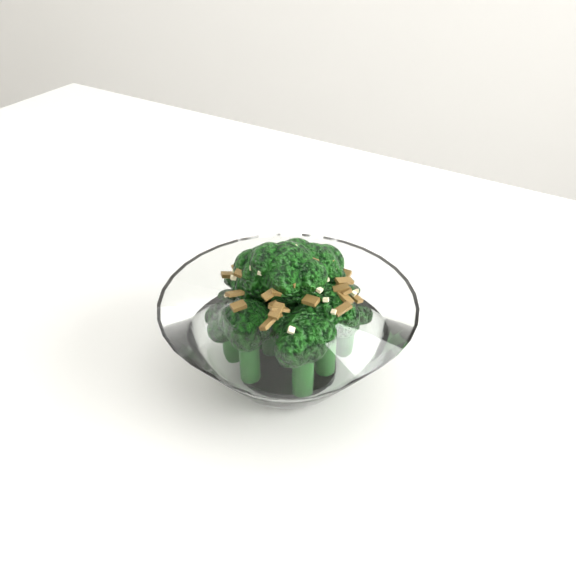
% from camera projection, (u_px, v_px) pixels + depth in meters
% --- Properties ---
extents(table, '(1.35, 1.05, 0.75)m').
position_uv_depth(table, '(203.00, 352.00, 0.65)').
color(table, white).
rests_on(table, ground).
extents(broccoli_dish, '(0.20, 0.20, 0.12)m').
position_uv_depth(broccoli_dish, '(288.00, 326.00, 0.50)').
color(broccoli_dish, white).
rests_on(broccoli_dish, table).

